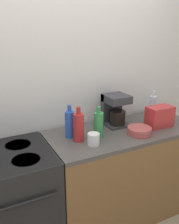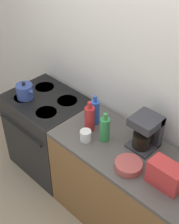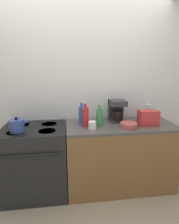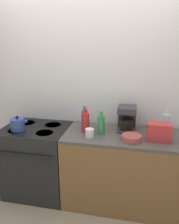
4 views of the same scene
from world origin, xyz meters
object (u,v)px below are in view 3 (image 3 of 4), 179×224
Objects in this scene: bottle_clear at (148,112)px; bowl at (129,125)px; coffee_maker at (117,110)px; bottle_blue at (82,115)px; cup_white at (92,125)px; bottle_red at (85,117)px; toaster at (148,118)px; stove at (36,160)px; kettle at (17,126)px; bottle_green at (99,117)px.

bowl is (-0.37, -0.27, -0.09)m from bottle_clear.
bottle_blue is (-0.50, -0.07, -0.03)m from coffee_maker.
bottle_blue is at bearing 116.33° from cup_white.
toaster is at bearing -4.06° from bottle_red.
cup_white is (0.72, -0.14, 0.49)m from stove.
coffee_maker is 1.03× the size of bottle_clear.
toaster reaches higher than kettle.
bottle_green is 2.81× the size of cup_white.
coffee_maker is at bearing 7.92° from stove.
coffee_maker is at bearing 12.37° from kettle.
coffee_maker is 0.50m from bottle_blue.
coffee_maker reaches higher than bottle_blue.
bottle_red is at bearing 7.07° from kettle.
toaster is at bearing 12.48° from bowl.
cup_white is at bearing -142.41° from coffee_maker.
bowl reaches higher than stove.
stove is 3.06× the size of coffee_maker.
stove is 0.88m from cup_white.
kettle is 1.61m from toaster.
kettle is 0.72× the size of bottle_red.
stove is at bearing 177.88° from bottle_red.
bottle_red is at bearing 167.35° from bowl.
bottle_blue reaches higher than cup_white.
stove is 0.83m from bottle_blue.
bottle_red is at bearing -158.92° from coffee_maker.
bottle_clear is at bearing 8.54° from kettle.
kettle is at bearing 179.17° from bowl.
coffee_maker is at bearing 8.38° from bottle_blue.
coffee_maker reaches higher than bottle_red.
kettle is 0.87m from cup_white.
bottle_clear is at bearing 3.20° from bottle_blue.
bottle_green is at bearing 175.26° from toaster.
bottle_blue reaches higher than bowl.
stove is 3.15× the size of bottle_clear.
bowl is at bearing -6.93° from stove.
bottle_red reaches higher than cup_white.
toaster is 0.88× the size of bottle_blue.
bottle_green is at bearing 46.79° from cup_white.
stove is at bearing -172.46° from bottle_blue.
cup_white reaches higher than stove.
coffee_maker reaches higher than bowl.
bottle_clear reaches higher than cup_white.
bottle_green is 0.38m from bowl.
bottle_blue reaches higher than stove.
stove is 3.32× the size of bottle_green.
stove is at bearing -175.09° from bottle_clear.
bottle_clear is at bearing 66.42° from toaster.
bowl is (0.57, -0.22, -0.09)m from bottle_blue.
bottle_blue is 0.97× the size of bottle_red.
cup_white is (0.87, -0.02, -0.03)m from kettle.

